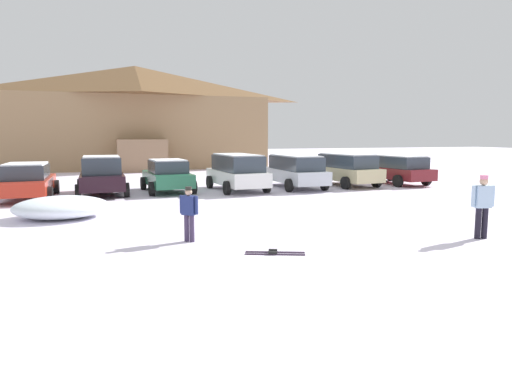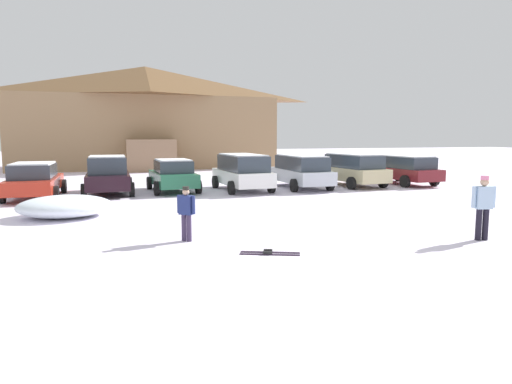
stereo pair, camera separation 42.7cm
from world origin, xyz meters
The scene contains 13 objects.
ground centered at (0.00, 0.00, 0.00)m, with size 160.00×160.00×0.00m, color white.
ski_lodge centered at (-2.08, 33.76, 4.29)m, with size 21.23×11.24×8.47m.
parked_red_sedan centered at (-8.10, 14.86, 0.79)m, with size 2.22×4.71×1.54m.
parked_black_sedan centered at (-5.09, 15.28, 0.88)m, with size 2.24×4.15×1.77m.
parked_green_coupe centered at (-2.11, 15.39, 0.80)m, with size 2.31×4.16×1.56m.
parked_white_suv centered at (1.18, 14.80, 0.95)m, with size 2.35×4.65×1.79m.
parked_silver_wagon centered at (4.32, 14.92, 0.91)m, with size 2.15×4.76×1.70m.
parked_beige_suv centered at (7.34, 14.99, 0.93)m, with size 2.45×4.52×1.73m.
parked_maroon_van centered at (10.46, 15.06, 0.87)m, with size 2.39×4.82×1.60m.
skier_adult_in_blue_parka centered at (4.24, 2.67, 0.94)m, with size 0.60×0.33×1.67m.
skier_teen_in_navy_coat centered at (-3.06, 4.80, 0.79)m, with size 0.42×0.38×1.41m.
pair_of_skis centered at (-1.44, 2.98, 0.02)m, with size 1.37×0.78×0.08m.
plowed_snow_pile centered at (-6.38, 9.46, 0.36)m, with size 2.99×2.40×0.72m, color white.
Camera 1 is at (-5.13, -6.50, 2.68)m, focal length 32.00 mm.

